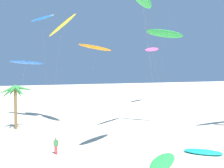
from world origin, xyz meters
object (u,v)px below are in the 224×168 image
at_px(flying_kite_4, 152,49).
at_px(person_foreground_walker, 56,145).
at_px(flying_kite_0, 95,47).
at_px(flying_kite_1, 26,62).
at_px(grounded_kite_0, 203,152).
at_px(palm_tree_3, 15,93).
at_px(flying_kite_9, 42,18).
at_px(grounded_kite_3, 163,161).
at_px(flying_kite_3, 61,26).
at_px(flying_kite_6, 164,34).

height_order(flying_kite_4, person_foreground_walker, flying_kite_4).
bearing_deg(flying_kite_0, flying_kite_1, 179.81).
height_order(flying_kite_0, grounded_kite_0, flying_kite_0).
bearing_deg(flying_kite_1, flying_kite_4, 15.39).
distance_m(palm_tree_3, flying_kite_9, 13.02).
relative_size(flying_kite_1, flying_kite_4, 0.71).
xyz_separation_m(flying_kite_4, person_foreground_walker, (-29.25, -29.83, -12.66)).
bearing_deg(grounded_kite_0, flying_kite_0, 94.97).
relative_size(palm_tree_3, flying_kite_0, 0.46).
xyz_separation_m(grounded_kite_3, person_foreground_walker, (-8.53, 6.10, 0.79)).
height_order(flying_kite_1, flying_kite_3, flying_kite_3).
bearing_deg(flying_kite_4, grounded_kite_3, -119.97).
bearing_deg(flying_kite_4, flying_kite_6, -117.86).
bearing_deg(flying_kite_0, flying_kite_4, 25.26).
bearing_deg(palm_tree_3, flying_kite_0, 29.09).
bearing_deg(palm_tree_3, flying_kite_4, 27.03).
bearing_deg(palm_tree_3, flying_kite_1, 75.63).
height_order(flying_kite_6, grounded_kite_0, flying_kite_6).
distance_m(palm_tree_3, grounded_kite_0, 25.79).
distance_m(flying_kite_6, person_foreground_walker, 21.81).
xyz_separation_m(flying_kite_3, grounded_kite_0, (10.43, -18.33, -14.75)).
height_order(flying_kite_1, person_foreground_walker, flying_kite_1).
relative_size(palm_tree_3, grounded_kite_0, 1.69).
bearing_deg(grounded_kite_3, flying_kite_1, 109.57).
relative_size(flying_kite_4, flying_kite_9, 0.84).
relative_size(grounded_kite_0, grounded_kite_3, 0.74).
bearing_deg(flying_kite_0, flying_kite_9, -157.81).
bearing_deg(flying_kite_4, flying_kite_0, -154.74).
xyz_separation_m(flying_kite_4, grounded_kite_3, (-20.72, -35.92, -13.44)).
relative_size(palm_tree_3, flying_kite_1, 0.61).
distance_m(flying_kite_1, person_foreground_walker, 23.21).
relative_size(flying_kite_9, person_foreground_walker, 10.26).
height_order(flying_kite_3, grounded_kite_3, flying_kite_3).
bearing_deg(flying_kite_4, flying_kite_9, -155.84).
xyz_separation_m(flying_kite_1, person_foreground_walker, (1.26, -21.43, -8.82)).
distance_m(flying_kite_3, grounded_kite_3, 24.59).
xyz_separation_m(palm_tree_3, flying_kite_0, (14.74, 8.20, 7.66)).
xyz_separation_m(flying_kite_0, flying_kite_4, (17.88, 8.44, 0.81)).
bearing_deg(flying_kite_9, grounded_kite_3, -72.19).
xyz_separation_m(palm_tree_3, person_foreground_walker, (3.37, -13.19, -4.19)).
relative_size(flying_kite_0, flying_kite_3, 0.84).
relative_size(flying_kite_0, grounded_kite_3, 2.74).
distance_m(flying_kite_1, grounded_kite_3, 30.76).
height_order(flying_kite_0, grounded_kite_3, flying_kite_0).
distance_m(flying_kite_3, person_foreground_walker, 19.28).
bearing_deg(person_foreground_walker, flying_kite_0, 62.00).
distance_m(palm_tree_3, flying_kite_1, 9.69).
distance_m(flying_kite_0, flying_kite_6, 16.30).
distance_m(flying_kite_9, grounded_kite_0, 30.77).
xyz_separation_m(palm_tree_3, flying_kite_3, (6.64, -0.36, 9.83)).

